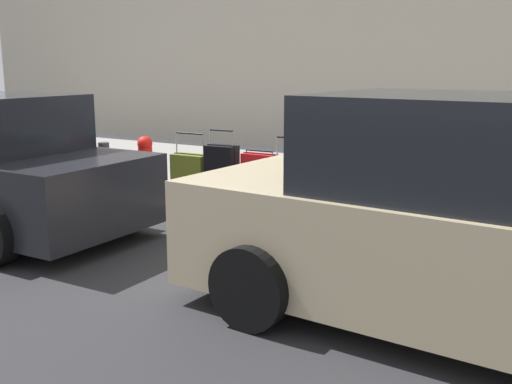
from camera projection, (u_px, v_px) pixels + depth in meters
ground_plane at (175, 218)px, 7.77m from camera, size 40.00×40.00×0.00m
sidewalk_curb at (271, 181)px, 9.86m from camera, size 18.00×5.00×0.14m
suitcase_olive_0 at (442, 208)px, 6.38m from camera, size 0.50×0.25×0.86m
suitcase_maroon_1 at (399, 198)px, 6.69m from camera, size 0.37×0.24×0.98m
suitcase_navy_2 at (360, 197)px, 6.92m from camera, size 0.44×0.23×0.66m
suitcase_teal_3 at (320, 190)px, 7.12m from camera, size 0.42×0.28×1.02m
suitcase_silver_4 at (288, 186)px, 7.34m from camera, size 0.37×0.25×0.95m
suitcase_red_5 at (259, 181)px, 7.66m from camera, size 0.45×0.20×0.75m
suitcase_black_6 at (222, 175)px, 7.79m from camera, size 0.41×0.27×0.99m
suitcase_olive_7 at (191, 177)px, 8.07m from camera, size 0.51×0.25×0.92m
fire_hydrant at (146, 164)px, 8.50m from camera, size 0.39×0.21×0.81m
bollard_post at (105, 167)px, 8.71m from camera, size 0.16×0.16×0.70m
parked_car_beige_0 at (478, 226)px, 4.31m from camera, size 4.50×2.14×1.72m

